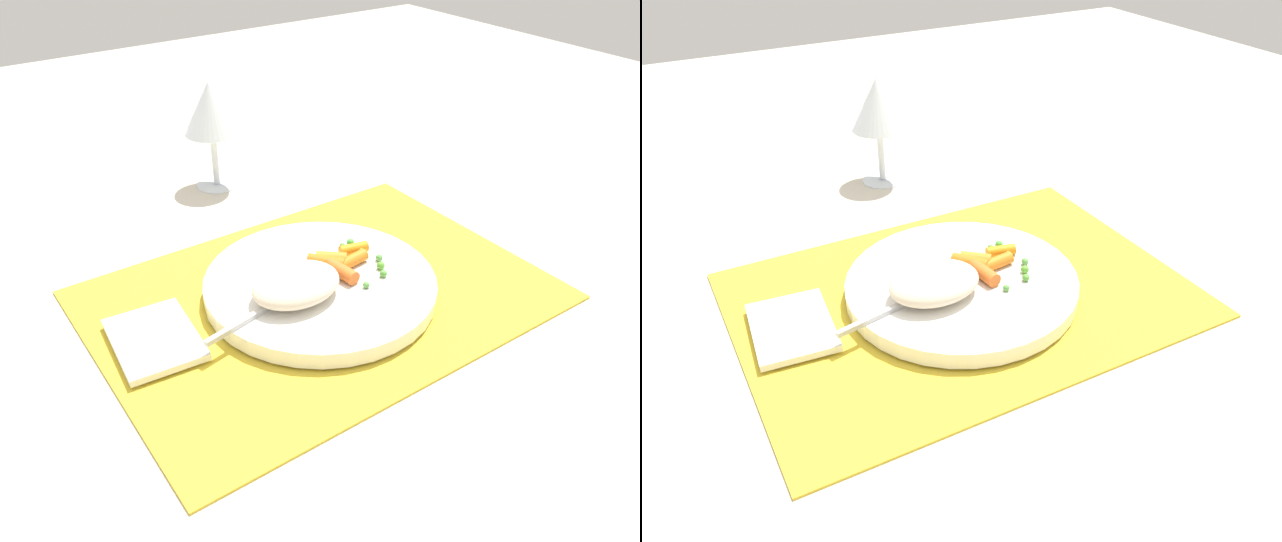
# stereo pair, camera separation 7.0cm
# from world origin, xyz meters

# --- Properties ---
(ground_plane) EXTENTS (2.40, 2.40, 0.00)m
(ground_plane) POSITION_xyz_m (0.00, 0.00, 0.00)
(ground_plane) COLOR beige
(placemat) EXTENTS (0.50, 0.37, 0.01)m
(placemat) POSITION_xyz_m (0.00, 0.00, 0.00)
(placemat) COLOR gold
(placemat) RESTS_ON ground_plane
(plate) EXTENTS (0.27, 0.27, 0.02)m
(plate) POSITION_xyz_m (0.00, 0.00, 0.02)
(plate) COLOR white
(plate) RESTS_ON placemat
(rice_mound) EXTENTS (0.10, 0.08, 0.03)m
(rice_mound) POSITION_xyz_m (-0.04, -0.01, 0.04)
(rice_mound) COLOR beige
(rice_mound) RESTS_ON plate
(carrot_portion) EXTENTS (0.09, 0.07, 0.02)m
(carrot_portion) POSITION_xyz_m (0.03, 0.01, 0.03)
(carrot_portion) COLOR orange
(carrot_portion) RESTS_ON plate
(pea_scatter) EXTENTS (0.08, 0.09, 0.01)m
(pea_scatter) POSITION_xyz_m (0.06, -0.00, 0.03)
(pea_scatter) COLOR #53B33F
(pea_scatter) RESTS_ON plate
(fork) EXTENTS (0.20, 0.05, 0.01)m
(fork) POSITION_xyz_m (-0.04, -0.01, 0.03)
(fork) COLOR #BDBDBD
(fork) RESTS_ON plate
(wine_glass) EXTENTS (0.08, 0.08, 0.16)m
(wine_glass) POSITION_xyz_m (0.04, 0.33, 0.12)
(wine_glass) COLOR silver
(wine_glass) RESTS_ON ground_plane
(napkin) EXTENTS (0.09, 0.12, 0.01)m
(napkin) POSITION_xyz_m (-0.19, 0.02, 0.01)
(napkin) COLOR white
(napkin) RESTS_ON placemat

